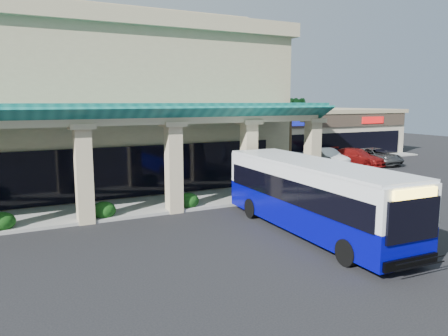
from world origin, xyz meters
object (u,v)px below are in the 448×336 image
pedestrian (405,198)px  car_white (326,157)px  transit_bus (312,198)px  car_silver (298,161)px  car_gray (375,156)px  car_red (356,157)px

pedestrian → car_white: (7.81, 15.19, -0.16)m
transit_bus → pedestrian: 5.96m
car_silver → car_gray: size_ratio=0.90×
transit_bus → car_silver: (10.16, 14.58, -0.77)m
transit_bus → pedestrian: transit_bus is taller
car_silver → car_white: 3.63m
pedestrian → car_silver: size_ratio=0.40×
car_red → car_gray: 2.16m
pedestrian → car_silver: pedestrian is taller
transit_bus → car_red: 21.95m
transit_bus → car_gray: 23.49m
pedestrian → car_silver: bearing=27.7°
transit_bus → pedestrian: (5.93, 0.02, -0.62)m
car_red → car_silver: bearing=159.8°
car_silver → car_red: size_ratio=0.91×
car_gray → car_red: bearing=174.2°
car_silver → transit_bus: bearing=-147.6°
pedestrian → car_white: pedestrian is taller
car_white → car_red: (2.82, -0.81, -0.04)m
pedestrian → car_red: bearing=7.4°
transit_bus → car_silver: size_ratio=2.36×
car_gray → car_silver: bearing=177.0°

